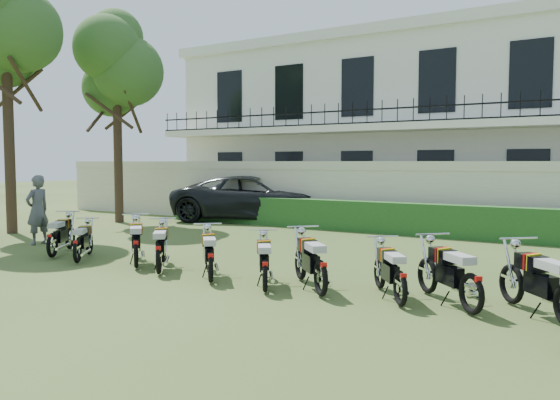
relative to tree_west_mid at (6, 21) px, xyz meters
The scene contains 17 objects.
ground 11.62m from the tree_west_mid, ahead, with size 100.00×100.00×0.00m, color #394F1F.
perimeter_wall 12.99m from the tree_west_mid, 36.52° to the left, with size 30.00×0.35×2.30m.
hedge 13.64m from the tree_west_mid, 30.67° to the left, with size 18.00×0.60×1.00m, color #19481B.
building 16.32m from the tree_west_mid, 53.88° to the left, with size 20.40×9.60×7.40m.
tree_west_mid is the anchor object (origin of this frame).
tree_west_near 4.11m from the tree_west_mid, 82.87° to the left, with size 3.40×3.20×7.90m.
motorcycle_0 8.34m from the tree_west_mid, 23.98° to the right, with size 1.12×1.59×1.01m.
motorcycle_1 9.10m from the tree_west_mid, 21.33° to the right, with size 1.11×1.39×0.92m.
motorcycle_2 10.12m from the tree_west_mid, 15.49° to the right, with size 1.45×1.42×1.06m.
motorcycle_3 10.83m from the tree_west_mid, 15.32° to the right, with size 1.27×1.52×1.03m.
motorcycle_4 11.97m from the tree_west_mid, 13.64° to the right, with size 1.28×1.44×1.00m.
motorcycle_5 13.06m from the tree_west_mid, 12.56° to the right, with size 1.08×1.52×0.97m.
motorcycle_6 13.85m from the tree_west_mid, 10.58° to the right, with size 1.42×1.47×1.06m.
motorcycle_7 15.05m from the tree_west_mid, ahead, with size 1.12×1.49×0.97m.
motorcycle_8 15.97m from the tree_west_mid, ahead, with size 1.43×1.46×1.06m.
suv 10.22m from the tree_west_mid, 56.71° to the left, with size 2.90×6.28×1.75m, color black.
inspector 6.45m from the tree_west_mid, 20.39° to the right, with size 0.70×0.46×1.92m, color #5D5D62.
Camera 1 is at (6.83, -9.35, 2.29)m, focal length 35.00 mm.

